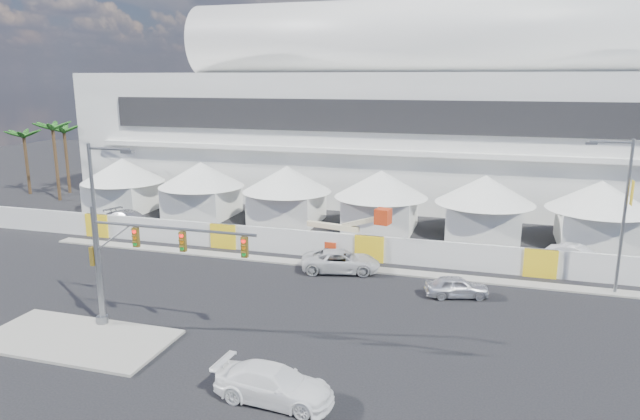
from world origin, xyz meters
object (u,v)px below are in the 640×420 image
(traffic_mast, at_px, (132,262))
(pickup_curb, at_px, (341,261))
(streetlight_curb, at_px, (621,206))
(lot_car_a, at_px, (578,255))
(boom_lift, at_px, (327,240))
(pickup_near, at_px, (274,384))
(lot_car_c, at_px, (131,220))
(streetlight_median, at_px, (100,224))
(sedan_silver, at_px, (457,287))

(traffic_mast, bearing_deg, pickup_curb, 56.90)
(streetlight_curb, bearing_deg, lot_car_a, 103.34)
(boom_lift, bearing_deg, traffic_mast, -98.82)
(streetlight_curb, bearing_deg, traffic_mast, -152.44)
(pickup_near, relative_size, lot_car_c, 0.93)
(streetlight_median, xyz_separation_m, boom_lift, (7.87, 16.45, -4.77))
(streetlight_median, relative_size, streetlight_curb, 1.01)
(boom_lift, bearing_deg, streetlight_curb, 2.67)
(lot_car_a, xyz_separation_m, streetlight_curb, (1.33, -5.60, 5.02))
(lot_car_c, relative_size, streetlight_curb, 0.57)
(streetlight_median, bearing_deg, pickup_near, -20.79)
(lot_car_c, relative_size, streetlight_median, 0.56)
(streetlight_curb, bearing_deg, streetlight_median, -154.11)
(pickup_curb, height_order, pickup_near, pickup_curb)
(traffic_mast, distance_m, streetlight_curb, 29.24)
(lot_car_a, height_order, boom_lift, boom_lift)
(sedan_silver, relative_size, streetlight_median, 0.40)
(sedan_silver, distance_m, pickup_near, 15.88)
(lot_car_c, bearing_deg, sedan_silver, -86.76)
(lot_car_a, bearing_deg, pickup_near, 169.11)
(lot_car_c, relative_size, boom_lift, 0.68)
(sedan_silver, relative_size, streetlight_curb, 0.40)
(sedan_silver, height_order, lot_car_a, lot_car_a)
(streetlight_median, bearing_deg, streetlight_curb, 25.89)
(lot_car_a, height_order, streetlight_curb, streetlight_curb)
(pickup_near, height_order, lot_car_a, pickup_near)
(traffic_mast, height_order, boom_lift, traffic_mast)
(sedan_silver, height_order, streetlight_curb, streetlight_curb)
(pickup_near, relative_size, streetlight_curb, 0.53)
(lot_car_c, bearing_deg, streetlight_curb, -78.12)
(sedan_silver, bearing_deg, lot_car_a, -57.95)
(lot_car_c, distance_m, streetlight_curb, 39.66)
(sedan_silver, xyz_separation_m, streetlight_curb, (9.45, 3.44, 5.06))
(streetlight_median, bearing_deg, pickup_curb, 51.31)
(pickup_near, height_order, traffic_mast, traffic_mast)
(pickup_curb, distance_m, traffic_mast, 15.38)
(pickup_near, height_order, streetlight_median, streetlight_median)
(traffic_mast, bearing_deg, boom_lift, 69.90)
(lot_car_c, height_order, streetlight_median, streetlight_median)
(pickup_curb, bearing_deg, traffic_mast, 134.07)
(streetlight_median, distance_m, streetlight_curb, 30.80)
(pickup_curb, distance_m, lot_car_a, 17.57)
(streetlight_curb, bearing_deg, pickup_near, -132.13)
(lot_car_a, relative_size, traffic_mast, 0.45)
(pickup_curb, relative_size, streetlight_median, 0.56)
(sedan_silver, bearing_deg, lot_car_c, 57.98)
(sedan_silver, bearing_deg, streetlight_median, 102.71)
(streetlight_median, distance_m, boom_lift, 18.85)
(lot_car_a, xyz_separation_m, lot_car_c, (-37.70, -0.56, 0.10))
(pickup_curb, height_order, streetlight_median, streetlight_median)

